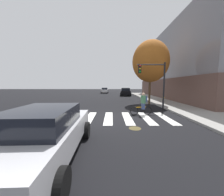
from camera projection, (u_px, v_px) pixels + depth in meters
ground_plane at (104, 118)px, 8.50m from camera, size 120.00×120.00×0.00m
crosswalk_stripes at (108, 118)px, 8.50m from camera, size 8.35×3.31×0.01m
manhole_cover at (134, 128)px, 6.45m from camera, size 0.64×0.64×0.01m
sedan_near at (45, 133)px, 3.71m from camera, size 2.30×4.67×1.59m
sedan_mid at (125, 92)px, 26.28m from camera, size 2.56×4.91×1.64m
sedan_far at (104, 90)px, 34.69m from camera, size 2.13×4.38×1.50m
cyclist at (142, 104)px, 9.21m from camera, size 1.69×0.41×1.69m
traffic_light_near at (154, 78)px, 10.78m from camera, size 2.47×0.28×4.20m
fire_hydrant at (163, 97)px, 17.08m from camera, size 0.33×0.22×0.78m
street_tree_near at (150, 62)px, 14.19m from camera, size 4.11×4.11×7.31m
corner_building at (204, 66)px, 20.95m from camera, size 15.13×23.72×10.85m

